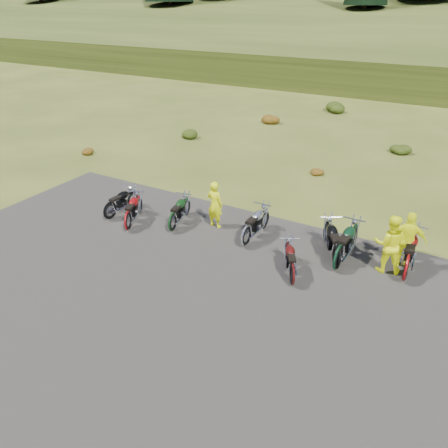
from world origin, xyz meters
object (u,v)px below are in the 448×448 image
Objects in this scene: motorcycle_0 at (111,219)px; motorcycle_3 at (246,246)px; motorcycle_7 at (336,269)px; person_middle at (215,205)px.

motorcycle_0 is 0.90× the size of motorcycle_3.
motorcycle_7 reaches higher than motorcycle_0.
motorcycle_3 is at bearing 94.51° from motorcycle_7.
motorcycle_0 is 8.61m from motorcycle_7.
person_middle is at bearing 68.22° from motorcycle_3.
motorcycle_3 is 3.13m from motorcycle_7.
person_middle is at bearing -66.92° from motorcycle_0.
motorcycle_0 is at bearing 98.20° from motorcycle_7.
person_middle is (-4.76, 0.54, 0.89)m from motorcycle_7.
motorcycle_3 is (5.43, 0.78, 0.00)m from motorcycle_0.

